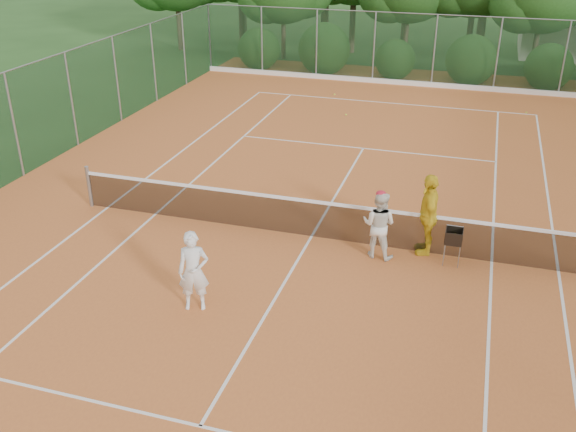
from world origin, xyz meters
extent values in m
plane|color=#224819|center=(0.00, 0.00, 0.00)|extent=(120.00, 120.00, 0.00)
cube|color=#CA6A2E|center=(0.00, 0.00, 0.01)|extent=(18.00, 36.00, 0.02)
cylinder|color=gray|center=(-5.94, 0.00, 0.57)|extent=(0.10, 0.10, 1.10)
cube|color=black|center=(0.00, 0.00, 0.48)|extent=(11.87, 0.03, 0.86)
cube|color=white|center=(0.00, 0.00, 0.95)|extent=(11.87, 0.04, 0.07)
imported|color=silver|center=(-1.38, -3.50, 0.83)|extent=(0.69, 0.57, 1.63)
imported|color=silver|center=(1.64, -0.43, 0.80)|extent=(0.84, 0.71, 1.55)
ellipsoid|color=red|center=(1.64, -0.43, 1.53)|extent=(0.22, 0.22, 0.14)
imported|color=gold|center=(2.63, 0.07, 0.96)|extent=(0.64, 1.17, 1.88)
cylinder|color=gray|center=(3.09, -0.45, 0.28)|extent=(0.02, 0.02, 0.52)
cylinder|color=gray|center=(3.40, -0.13, 0.28)|extent=(0.02, 0.02, 0.52)
cube|color=black|center=(3.24, -0.29, 0.69)|extent=(0.36, 0.36, 0.30)
sphere|color=#C6EC37|center=(-1.31, 9.74, 0.05)|extent=(0.07, 0.07, 0.07)
sphere|color=#C9EB36|center=(-2.37, 12.36, 0.05)|extent=(0.07, 0.07, 0.07)
sphere|color=#B6C92E|center=(5.13, 11.99, 0.05)|extent=(0.07, 0.07, 0.07)
cube|color=white|center=(0.00, 11.88, 0.02)|extent=(11.03, 0.06, 0.01)
cube|color=white|center=(-5.49, 0.00, 0.02)|extent=(0.06, 23.77, 0.01)
cube|color=white|center=(5.49, 0.00, 0.02)|extent=(0.06, 23.77, 0.01)
cube|color=white|center=(-4.11, 0.00, 0.02)|extent=(0.06, 23.77, 0.01)
cube|color=white|center=(4.11, 0.00, 0.02)|extent=(0.06, 23.77, 0.01)
cube|color=white|center=(0.00, 6.40, 0.02)|extent=(8.23, 0.06, 0.01)
cube|color=white|center=(0.00, -6.40, 0.02)|extent=(8.23, 0.06, 0.01)
cube|color=white|center=(0.00, 0.00, 0.02)|extent=(0.06, 12.80, 0.01)
cube|color=#19381E|center=(0.00, 15.00, 1.52)|extent=(18.00, 0.02, 3.00)
cylinder|color=gray|center=(-9.00, 15.00, 1.52)|extent=(0.07, 0.07, 3.00)
cylinder|color=gray|center=(-9.00, 15.00, 1.52)|extent=(0.07, 0.07, 3.00)
cylinder|color=brown|center=(-12.50, 19.00, 1.88)|extent=(0.26, 0.26, 3.75)
cylinder|color=brown|center=(-9.50, 20.50, 2.20)|extent=(0.30, 0.30, 4.40)
cylinder|color=brown|center=(-6.50, 18.50, 1.60)|extent=(0.22, 0.22, 3.20)
cylinder|color=brown|center=(-3.50, 21.00, 2.25)|extent=(0.31, 0.31, 4.50)
cylinder|color=brown|center=(-0.50, 19.50, 1.75)|extent=(0.24, 0.24, 3.50)
cylinder|color=brown|center=(2.50, 20.00, 2.05)|extent=(0.28, 0.28, 4.10)
cylinder|color=brown|center=(5.50, 18.80, 1.70)|extent=(0.23, 0.23, 3.40)
camera|label=1|loc=(3.41, -12.99, 7.11)|focal=40.00mm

